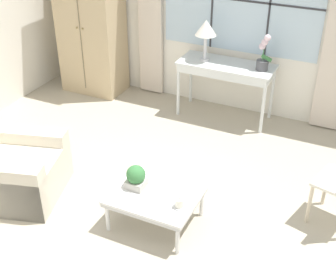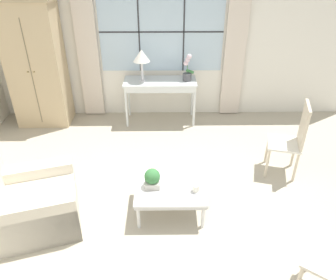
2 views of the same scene
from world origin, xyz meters
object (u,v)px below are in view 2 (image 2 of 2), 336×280
at_px(side_chair_wooden, 294,136).
at_px(pillar_candle, 196,188).
at_px(potted_plant_small, 152,178).
at_px(table_lamp, 141,57).
at_px(armoire, 36,64).
at_px(console_table, 160,85).
at_px(coffee_table, 170,189).
at_px(potted_orchid, 187,71).
at_px(armchair_upholstered, 32,205).

relative_size(side_chair_wooden, pillar_candle, 9.36).
bearing_deg(side_chair_wooden, pillar_candle, -148.67).
relative_size(side_chair_wooden, potted_plant_small, 4.53).
bearing_deg(table_lamp, side_chair_wooden, -37.18).
relative_size(armoire, side_chair_wooden, 2.00).
height_order(console_table, coffee_table, console_table).
distance_m(potted_orchid, potted_plant_small, 2.52).
relative_size(armoire, armchair_upholstered, 1.90).
bearing_deg(potted_orchid, potted_plant_small, -102.97).
bearing_deg(console_table, table_lamp, -176.94).
height_order(armoire, console_table, armoire).
distance_m(console_table, potted_orchid, 0.55).
height_order(armoire, side_chair_wooden, armoire).
relative_size(armoire, potted_orchid, 4.64).
distance_m(armchair_upholstered, pillar_candle, 1.91).
bearing_deg(potted_plant_small, side_chair_wooden, 21.31).
height_order(armoire, armchair_upholstered, armoire).
bearing_deg(side_chair_wooden, table_lamp, 142.82).
xyz_separation_m(table_lamp, coffee_table, (0.45, -2.40, -0.90)).
distance_m(potted_orchid, pillar_candle, 2.57).
height_order(coffee_table, pillar_candle, pillar_candle).
relative_size(table_lamp, potted_plant_small, 2.30).
xyz_separation_m(console_table, side_chair_wooden, (1.85, -1.65, -0.09)).
height_order(potted_orchid, pillar_candle, potted_orchid).
xyz_separation_m(armoire, armchair_upholstered, (0.65, -2.63, -0.80)).
bearing_deg(table_lamp, coffee_table, -79.39).
distance_m(table_lamp, potted_plant_small, 2.51).
xyz_separation_m(side_chair_wooden, coffee_table, (-1.71, -0.76, -0.28)).
xyz_separation_m(coffee_table, pillar_candle, (0.30, -0.09, 0.09)).
height_order(armoire, potted_plant_small, armoire).
bearing_deg(table_lamp, potted_plant_small, -84.41).
xyz_separation_m(potted_orchid, armchair_upholstered, (-1.95, -2.64, -0.68)).
height_order(console_table, potted_plant_small, console_table).
height_order(armoire, table_lamp, armoire).
bearing_deg(pillar_candle, armoire, 135.60).
bearing_deg(potted_orchid, pillar_candle, -90.88).
distance_m(armchair_upholstered, potted_plant_small, 1.42).
bearing_deg(console_table, armchair_upholstered, -119.14).
bearing_deg(armchair_upholstered, console_table, 60.86).
bearing_deg(console_table, side_chair_wooden, -41.81).
bearing_deg(side_chair_wooden, potted_orchid, 129.58).
bearing_deg(armoire, potted_plant_small, -49.57).
xyz_separation_m(table_lamp, pillar_candle, (0.75, -2.49, -0.81)).
height_order(armoire, pillar_candle, armoire).
distance_m(armoire, coffee_table, 3.39).
height_order(potted_plant_small, pillar_candle, potted_plant_small).
distance_m(side_chair_wooden, coffee_table, 1.89).
distance_m(potted_orchid, armchair_upholstered, 3.35).
bearing_deg(armchair_upholstered, pillar_candle, 3.70).
bearing_deg(pillar_candle, table_lamp, 106.72).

